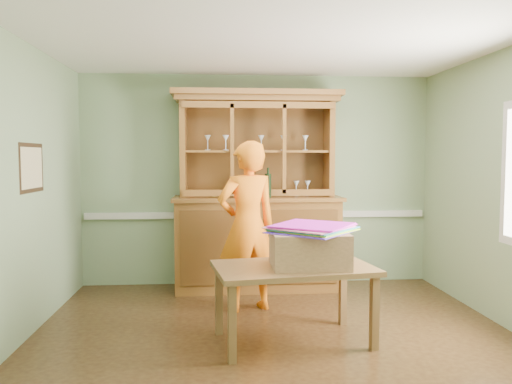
{
  "coord_description": "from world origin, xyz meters",
  "views": [
    {
      "loc": [
        -0.52,
        -4.47,
        1.65
      ],
      "look_at": [
        -0.14,
        0.4,
        1.31
      ],
      "focal_mm": 35.0,
      "sensor_mm": 36.0,
      "label": 1
    }
  ],
  "objects": [
    {
      "name": "floor",
      "position": [
        0.0,
        0.0,
        0.0
      ],
      "size": [
        4.5,
        4.5,
        0.0
      ],
      "primitive_type": "plane",
      "color": "#4E3519",
      "rests_on": "ground"
    },
    {
      "name": "ceiling",
      "position": [
        0.0,
        0.0,
        2.7
      ],
      "size": [
        4.5,
        4.5,
        0.0
      ],
      "primitive_type": "plane",
      "rotation": [
        3.14,
        0.0,
        0.0
      ],
      "color": "white",
      "rests_on": "wall_back"
    },
    {
      "name": "wall_back",
      "position": [
        0.0,
        2.0,
        1.35
      ],
      "size": [
        4.5,
        0.0,
        4.5
      ],
      "primitive_type": "plane",
      "rotation": [
        1.57,
        0.0,
        0.0
      ],
      "color": "gray",
      "rests_on": "floor"
    },
    {
      "name": "wall_left",
      "position": [
        -2.25,
        0.0,
        1.35
      ],
      "size": [
        0.0,
        4.0,
        4.0
      ],
      "primitive_type": "plane",
      "rotation": [
        1.57,
        0.0,
        1.57
      ],
      "color": "gray",
      "rests_on": "floor"
    },
    {
      "name": "wall_front",
      "position": [
        0.0,
        -2.0,
        1.35
      ],
      "size": [
        4.5,
        0.0,
        4.5
      ],
      "primitive_type": "plane",
      "rotation": [
        -1.57,
        0.0,
        0.0
      ],
      "color": "gray",
      "rests_on": "floor"
    },
    {
      "name": "chair_rail",
      "position": [
        0.0,
        1.98,
        0.9
      ],
      "size": [
        4.41,
        0.05,
        0.08
      ],
      "primitive_type": "cube",
      "color": "silver",
      "rests_on": "wall_back"
    },
    {
      "name": "framed_map",
      "position": [
        -2.23,
        0.3,
        1.55
      ],
      "size": [
        0.03,
        0.6,
        0.46
      ],
      "color": "#2F2013",
      "rests_on": "wall_left"
    },
    {
      "name": "china_hutch",
      "position": [
        -0.02,
        1.72,
        0.86
      ],
      "size": [
        2.1,
        0.69,
        2.47
      ],
      "color": "brown",
      "rests_on": "floor"
    },
    {
      "name": "dining_table",
      "position": [
        0.15,
        -0.15,
        0.61
      ],
      "size": [
        1.49,
        1.02,
        0.69
      ],
      "rotation": [
        0.0,
        0.0,
        0.15
      ],
      "color": "brown",
      "rests_on": "floor"
    },
    {
      "name": "cardboard_box",
      "position": [
        0.28,
        -0.19,
        0.84
      ],
      "size": [
        0.66,
        0.53,
        0.31
      ],
      "primitive_type": "cube",
      "rotation": [
        0.0,
        0.0,
        -0.0
      ],
      "color": "tan",
      "rests_on": "dining_table"
    },
    {
      "name": "kite_stack",
      "position": [
        0.31,
        -0.17,
        1.03
      ],
      "size": [
        0.84,
        0.84,
        0.06
      ],
      "rotation": [
        0.0,
        0.0,
        0.89
      ],
      "color": "#532BCD",
      "rests_on": "cardboard_box"
    },
    {
      "name": "person",
      "position": [
        -0.2,
        0.83,
        0.91
      ],
      "size": [
        0.77,
        0.63,
        1.82
      ],
      "primitive_type": "imported",
      "rotation": [
        0.0,
        0.0,
        3.47
      ],
      "color": "orange",
      "rests_on": "floor"
    }
  ]
}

